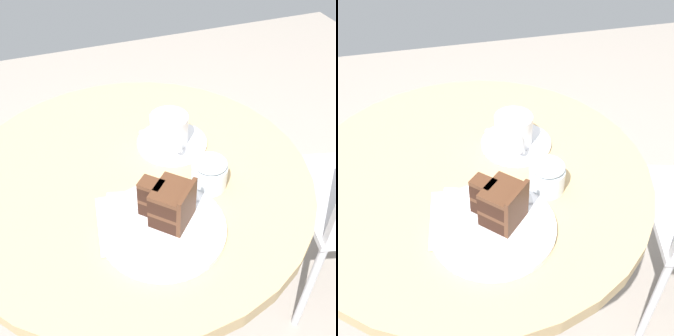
{
  "view_description": "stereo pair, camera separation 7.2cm",
  "coord_description": "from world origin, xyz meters",
  "views": [
    {
      "loc": [
        0.64,
        -0.15,
        1.36
      ],
      "look_at": [
        0.05,
        0.06,
        0.8
      ],
      "focal_mm": 45.0,
      "sensor_mm": 36.0,
      "label": 1
    },
    {
      "loc": [
        0.66,
        -0.08,
        1.36
      ],
      "look_at": [
        0.05,
        0.06,
        0.8
      ],
      "focal_mm": 45.0,
      "sensor_mm": 36.0,
      "label": 2
    }
  ],
  "objects": [
    {
      "name": "coffee_cup",
      "position": [
        -0.07,
        0.1,
        0.8
      ],
      "size": [
        0.12,
        0.08,
        0.07
      ],
      "color": "white",
      "rests_on": "saucer"
    },
    {
      "name": "cafe_table",
      "position": [
        0.0,
        0.0,
        0.63
      ],
      "size": [
        0.75,
        0.75,
        0.76
      ],
      "color": "tan",
      "rests_on": "ground"
    },
    {
      "name": "saucer",
      "position": [
        -0.07,
        0.11,
        0.76
      ],
      "size": [
        0.16,
        0.16,
        0.01
      ],
      "color": "white",
      "rests_on": "cafe_table"
    },
    {
      "name": "cake_slice",
      "position": [
        0.15,
        0.03,
        0.81
      ],
      "size": [
        0.1,
        0.1,
        0.09
      ],
      "rotation": [
        0.0,
        0.0,
        3.93
      ],
      "color": "black",
      "rests_on": "cake_plate"
    },
    {
      "name": "cake_plate",
      "position": [
        0.16,
        0.01,
        0.77
      ],
      "size": [
        0.23,
        0.23,
        0.01
      ],
      "color": "white",
      "rests_on": "cafe_table"
    },
    {
      "name": "napkin",
      "position": [
        0.13,
        -0.02,
        0.76
      ],
      "size": [
        0.19,
        0.2,
        0.0
      ],
      "rotation": [
        0.0,
        0.0,
        4.43
      ],
      "color": "silver",
      "rests_on": "cafe_table"
    },
    {
      "name": "fork",
      "position": [
        0.12,
        0.05,
        0.77
      ],
      "size": [
        0.03,
        0.13,
        0.0
      ],
      "rotation": [
        0.0,
        0.0,
        1.5
      ],
      "color": "silver",
      "rests_on": "cake_plate"
    },
    {
      "name": "teaspoon",
      "position": [
        -0.09,
        0.06,
        0.77
      ],
      "size": [
        0.11,
        0.02,
        0.0
      ],
      "rotation": [
        0.0,
        0.0,
        3.23
      ],
      "color": "silver",
      "rests_on": "saucer"
    },
    {
      "name": "sugar_pot",
      "position": [
        0.08,
        0.14,
        0.79
      ],
      "size": [
        0.07,
        0.07,
        0.07
      ],
      "color": "silver",
      "rests_on": "cafe_table"
    }
  ]
}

